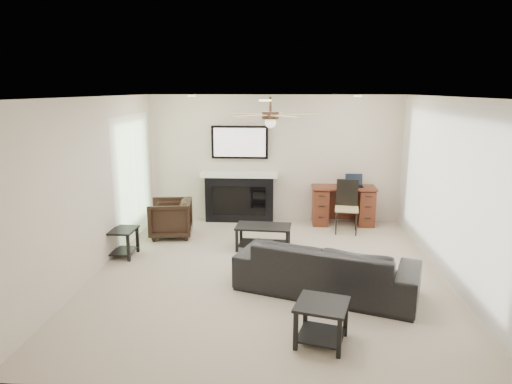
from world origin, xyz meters
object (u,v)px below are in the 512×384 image
armchair (170,218)px  desk (343,205)px  sofa (326,268)px  coffee_table (263,237)px  fireplace_unit (239,175)px

armchair → desk: (3.18, 0.98, 0.04)m
sofa → coffee_table: sofa is taller
sofa → armchair: bearing=-20.6°
fireplace_unit → armchair: bearing=-137.3°
sofa → armchair: (-2.60, 2.15, 0.00)m
sofa → coffee_table: 1.84m
coffee_table → desk: (1.48, 1.53, 0.18)m
fireplace_unit → coffee_table: bearing=-70.8°
sofa → desk: desk is taller
coffee_table → fireplace_unit: bearing=113.1°
armchair → coffee_table: size_ratio=0.82×
desk → fireplace_unit: bearing=178.0°
coffee_table → fireplace_unit: fireplace_unit is taller
armchair → fireplace_unit: 1.67m
armchair → desk: size_ratio=0.61×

